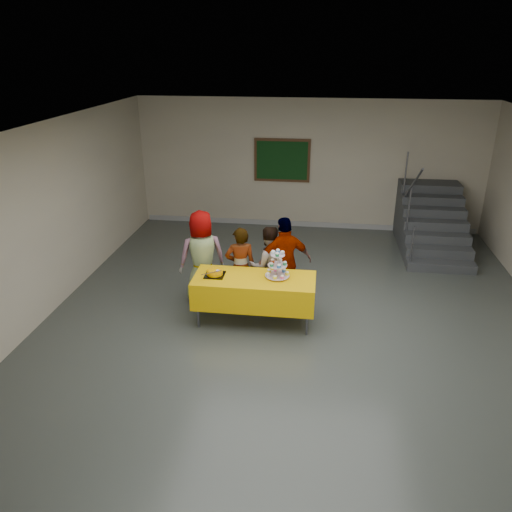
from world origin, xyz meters
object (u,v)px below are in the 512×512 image
Objects in this scene: schoolchild_c at (268,266)px; noticeboard at (282,160)px; cupcake_stand at (277,267)px; schoolchild_d at (285,262)px; schoolchild_a at (202,257)px; staircase at (430,224)px; bake_table at (254,290)px; schoolchild_b at (240,267)px; bear_cake at (215,272)px.

noticeboard is (-0.12, 3.96, 0.91)m from schoolchild_c.
schoolchild_d is (0.07, 0.57, -0.17)m from cupcake_stand.
schoolchild_d is at bearing 156.17° from schoolchild_c.
schoolchild_a is 5.35m from staircase.
schoolchild_b reaches higher than bake_table.
schoolchild_a is 1.15× the size of schoolchild_b.
schoolchild_b is 1.01× the size of schoolchild_c.
bake_table is 1.36× the size of schoolchild_c.
bake_table is at bearing -90.24° from noticeboard.
cupcake_stand is 4.61m from noticeboard.
staircase reaches higher than cupcake_stand.
schoolchild_c is at bearing 78.28° from bake_table.
cupcake_stand reaches higher than bear_cake.
bake_table is 0.53m from cupcake_stand.
staircase reaches higher than bear_cake.
cupcake_stand reaches higher than bake_table.
bake_table is 0.78× the size of staircase.
bake_table is at bearing 124.07° from schoolchild_a.
cupcake_stand is 0.19× the size of staircase.
schoolchild_a reaches higher than bake_table.
schoolchild_a is (-0.97, 0.64, 0.24)m from bake_table.
staircase is (3.34, 3.79, -0.07)m from bake_table.
schoolchild_c is at bearing -177.13° from schoolchild_b.
bear_cake is at bearing 10.09° from schoolchild_d.
noticeboard is (0.64, 4.62, 0.77)m from bear_cake.
noticeboard reaches higher than bear_cake.
schoolchild_b reaches higher than schoolchild_c.
noticeboard is at bearing 94.14° from cupcake_stand.
noticeboard reaches higher than staircase.
schoolchild_a is 1.15× the size of schoolchild_c.
cupcake_stand is at bearing 89.17° from schoolchild_c.
cupcake_stand is at bearing 61.39° from schoolchild_d.
bear_cake is at bearing 43.84° from schoolchild_b.
bear_cake is 0.26× the size of schoolchild_c.
schoolchild_b is at bearing -11.86° from schoolchild_d.
cupcake_stand is at bearing 134.23° from schoolchild_a.
bake_table is at bearing 57.57° from schoolchild_c.
schoolchild_b is at bearing 58.44° from bear_cake.
bake_table is 1.18× the size of schoolchild_a.
noticeboard is (0.99, 3.99, 0.80)m from schoolchild_a.
cupcake_stand is 0.83m from schoolchild_b.
staircase is at bearing -14.12° from noticeboard.
schoolchild_c is 1.06× the size of noticeboard.
schoolchild_d is at bearing -132.92° from staircase.
schoolchild_b is (-0.65, 0.45, -0.25)m from cupcake_stand.
schoolchild_d is (0.28, -0.02, 0.09)m from schoolchild_c.
schoolchild_c is 0.57× the size of staircase.
bake_table is 5.25× the size of bear_cake.
schoolchild_d is 1.19× the size of noticeboard.
cupcake_stand is 0.32× the size of schoolchild_c.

